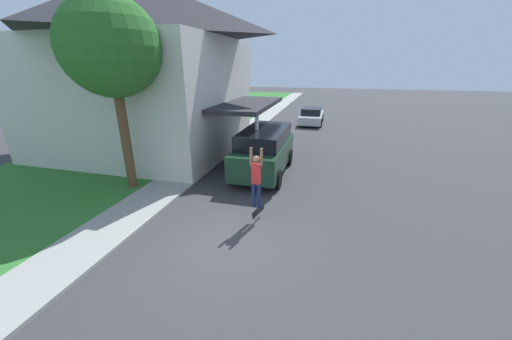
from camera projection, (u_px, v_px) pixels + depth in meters
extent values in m
plane|color=#333335|center=(223.00, 242.00, 8.17)|extent=(120.00, 120.00, 0.00)
cube|color=#2D6B28|center=(125.00, 157.00, 15.54)|extent=(10.00, 80.00, 0.08)
cube|color=gray|center=(199.00, 164.00, 14.47)|extent=(1.80, 80.00, 0.10)
cube|color=beige|center=(143.00, 97.00, 15.98)|extent=(9.93, 8.59, 6.03)
pyramid|color=#28282D|center=(131.00, 6.00, 14.42)|extent=(10.73, 9.39, 2.94)
cube|color=#28282D|center=(247.00, 104.00, 14.58)|extent=(2.60, 6.02, 0.20)
cylinder|color=silver|center=(257.00, 144.00, 12.87)|extent=(0.16, 0.16, 2.70)
cylinder|color=brown|center=(125.00, 135.00, 11.00)|extent=(0.36, 0.36, 4.33)
sphere|color=#286023|center=(111.00, 47.00, 9.92)|extent=(3.47, 3.47, 3.47)
cylinder|color=brown|center=(203.00, 117.00, 18.39)|extent=(0.36, 0.36, 3.05)
sphere|color=#286023|center=(200.00, 73.00, 17.46)|extent=(4.27, 4.27, 4.27)
cube|color=#193823|center=(264.00, 155.00, 13.08)|extent=(1.98, 4.94, 1.09)
cube|color=black|center=(265.00, 136.00, 12.90)|extent=(1.82, 3.85, 0.63)
cylinder|color=black|center=(253.00, 154.00, 14.88)|extent=(0.24, 0.79, 0.79)
cylinder|color=black|center=(289.00, 157.00, 14.42)|extent=(0.24, 0.79, 0.79)
cylinder|color=black|center=(234.00, 175.00, 12.10)|extent=(0.24, 0.79, 0.79)
cylinder|color=black|center=(278.00, 179.00, 11.64)|extent=(0.24, 0.79, 0.79)
cube|color=#B7B7BC|center=(311.00, 117.00, 24.55)|extent=(1.80, 4.47, 0.64)
cube|color=black|center=(312.00, 111.00, 24.24)|extent=(1.59, 2.33, 0.52)
cylinder|color=black|center=(303.00, 117.00, 26.04)|extent=(0.20, 0.66, 0.66)
cylinder|color=black|center=(322.00, 118.00, 25.62)|extent=(0.20, 0.66, 0.66)
cylinder|color=black|center=(299.00, 122.00, 23.61)|extent=(0.20, 0.66, 0.66)
cylinder|color=black|center=(321.00, 123.00, 23.19)|extent=(0.20, 0.66, 0.66)
cylinder|color=#192347|center=(254.00, 195.00, 9.01)|extent=(0.13, 0.13, 0.82)
cylinder|color=#192347|center=(259.00, 196.00, 8.97)|extent=(0.13, 0.13, 0.82)
cube|color=#B22323|center=(256.00, 174.00, 8.74)|extent=(0.25, 0.20, 0.63)
sphere|color=brown|center=(256.00, 159.00, 8.58)|extent=(0.23, 0.23, 0.23)
cylinder|color=brown|center=(251.00, 157.00, 8.59)|extent=(0.09, 0.09, 0.56)
cylinder|color=brown|center=(261.00, 157.00, 8.51)|extent=(0.09, 0.09, 0.56)
cube|color=black|center=(258.00, 211.00, 9.26)|extent=(0.23, 0.76, 0.24)
cylinder|color=silver|center=(260.00, 205.00, 9.46)|extent=(0.03, 0.06, 0.06)
cylinder|color=silver|center=(260.00, 210.00, 9.52)|extent=(0.03, 0.06, 0.06)
cylinder|color=silver|center=(253.00, 211.00, 9.07)|extent=(0.03, 0.06, 0.06)
cylinder|color=silver|center=(253.00, 217.00, 9.13)|extent=(0.03, 0.06, 0.06)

